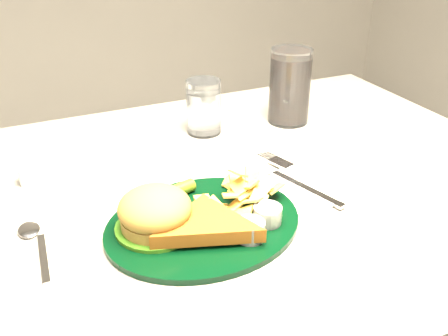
% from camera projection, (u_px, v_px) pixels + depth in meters
% --- Properties ---
extents(dinner_plate, '(0.32, 0.28, 0.07)m').
position_uv_depth(dinner_plate, '(203.00, 207.00, 0.71)').
color(dinner_plate, black).
rests_on(dinner_plate, table).
extents(water_glass, '(0.09, 0.09, 0.11)m').
position_uv_depth(water_glass, '(204.00, 107.00, 1.00)').
color(water_glass, silver).
rests_on(water_glass, table).
extents(cola_glass, '(0.11, 0.11, 0.16)m').
position_uv_depth(cola_glass, '(290.00, 86.00, 1.04)').
color(cola_glass, black).
rests_on(cola_glass, table).
extents(fork_napkin, '(0.20, 0.22, 0.01)m').
position_uv_depth(fork_napkin, '(303.00, 186.00, 0.82)').
color(fork_napkin, white).
rests_on(fork_napkin, table).
extents(spoon, '(0.05, 0.15, 0.01)m').
position_uv_depth(spoon, '(43.00, 256.00, 0.66)').
color(spoon, silver).
rests_on(spoon, table).
extents(ramekin, '(0.05, 0.05, 0.03)m').
position_uv_depth(ramekin, '(32.00, 175.00, 0.83)').
color(ramekin, white).
rests_on(ramekin, table).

